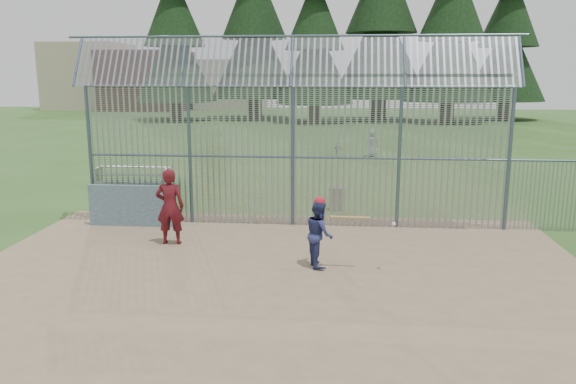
# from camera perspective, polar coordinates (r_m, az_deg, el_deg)

# --- Properties ---
(ground) EXTENTS (120.00, 120.00, 0.00)m
(ground) POSITION_cam_1_polar(r_m,az_deg,el_deg) (13.12, -0.80, -7.38)
(ground) COLOR #2D511E
(ground) RESTS_ON ground
(dirt_infield) EXTENTS (14.00, 10.00, 0.02)m
(dirt_infield) POSITION_cam_1_polar(r_m,az_deg,el_deg) (12.65, -1.04, -8.08)
(dirt_infield) COLOR #756047
(dirt_infield) RESTS_ON ground
(dugout_wall) EXTENTS (2.50, 0.12, 1.20)m
(dugout_wall) POSITION_cam_1_polar(r_m,az_deg,el_deg) (16.74, -15.60, -1.35)
(dugout_wall) COLOR #38566B
(dugout_wall) RESTS_ON dirt_infield
(batter) EXTENTS (0.75, 0.86, 1.52)m
(batter) POSITION_cam_1_polar(r_m,az_deg,el_deg) (12.77, 3.19, -4.26)
(batter) COLOR navy
(batter) RESTS_ON dirt_infield
(onlooker) EXTENTS (0.76, 0.54, 1.97)m
(onlooker) POSITION_cam_1_polar(r_m,az_deg,el_deg) (14.68, -11.90, -1.46)
(onlooker) COLOR maroon
(onlooker) RESTS_ON dirt_infield
(bg_kid_standing) EXTENTS (0.79, 0.62, 1.44)m
(bg_kid_standing) POSITION_cam_1_polar(r_m,az_deg,el_deg) (30.15, 8.56, 4.91)
(bg_kid_standing) COLOR slate
(bg_kid_standing) RESTS_ON ground
(bg_kid_seated) EXTENTS (0.48, 0.29, 0.77)m
(bg_kid_seated) POSITION_cam_1_polar(r_m,az_deg,el_deg) (29.81, 5.06, 4.27)
(bg_kid_seated) COLOR slate
(bg_kid_seated) RESTS_ON ground
(batting_gear) EXTENTS (1.80, 0.41, 0.57)m
(batting_gear) POSITION_cam_1_polar(r_m,az_deg,el_deg) (12.56, 4.15, -1.45)
(batting_gear) COLOR #B21727
(batting_gear) RESTS_ON ground
(trash_can) EXTENTS (0.56, 0.56, 0.82)m
(trash_can) POSITION_cam_1_polar(r_m,az_deg,el_deg) (18.23, 4.99, -0.65)
(trash_can) COLOR #92949A
(trash_can) RESTS_ON ground
(bleacher) EXTENTS (3.00, 0.95, 0.72)m
(bleacher) POSITION_cam_1_polar(r_m,az_deg,el_deg) (22.86, -15.60, 1.60)
(bleacher) COLOR gray
(bleacher) RESTS_ON ground
(backstop_fence) EXTENTS (20.09, 0.81, 5.30)m
(backstop_fence) POSITION_cam_1_polar(r_m,az_deg,el_deg) (15.87, 7.02, 4.69)
(backstop_fence) COLOR #47566B
(backstop_fence) RESTS_ON ground
(conifer_row) EXTENTS (38.48, 12.26, 20.20)m
(conifer_row) POSITION_cam_1_polar(r_m,az_deg,el_deg) (54.21, 6.16, 18.75)
(conifer_row) COLOR #332319
(conifer_row) RESTS_ON ground
(distant_buildings) EXTENTS (26.50, 10.50, 8.00)m
(distant_buildings) POSITION_cam_1_polar(r_m,az_deg,el_deg) (73.03, -14.65, 10.98)
(distant_buildings) COLOR brown
(distant_buildings) RESTS_ON ground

